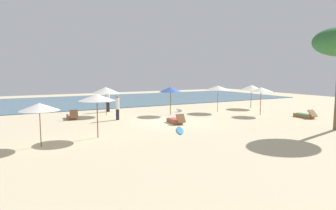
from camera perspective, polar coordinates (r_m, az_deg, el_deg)
The scene contains 16 objects.
ground_plane at distance 20.39m, azimuth 0.39°, elevation -3.38°, with size 60.00×60.00×0.00m, color beige.
ocean_water at distance 36.10m, azimuth -12.71°, elevation 0.86°, with size 48.00×16.00×0.06m, color #476B7F.
umbrella_0 at distance 29.22m, azimuth 15.99°, elevation 3.29°, with size 2.21×2.21×2.22m.
umbrella_1 at distance 23.76m, azimuth 0.48°, elevation 3.04°, with size 1.87×1.87×2.27m.
umbrella_2 at distance 24.77m, azimuth 17.72°, elevation 2.90°, with size 1.84×1.84×2.25m.
umbrella_3 at distance 14.82m, azimuth -23.86°, elevation -0.34°, with size 1.82×1.82×2.06m.
umbrella_4 at distance 15.82m, azimuth -13.73°, elevation 1.44°, with size 1.92×1.92×2.34m.
umbrella_5 at distance 25.77m, azimuth 9.73°, elevation 3.33°, with size 2.08×2.08×2.30m.
umbrella_6 at distance 23.92m, azimuth -12.07°, elevation 2.88°, with size 2.16×2.16×2.29m.
lounger_0 at distance 19.91m, azimuth 1.40°, elevation -3.11°, with size 0.77×1.73×0.71m.
lounger_1 at distance 24.67m, azimuth 25.12°, elevation -1.85°, with size 0.72×1.75×0.67m.
lounger_2 at distance 22.95m, azimuth -18.32°, elevation -2.15°, with size 0.73×1.68×0.74m.
person_0 at distance 21.57m, azimuth -9.85°, elevation -0.42°, with size 0.40×0.40×1.81m.
person_1 at distance 26.10m, azimuth -11.68°, elevation 0.87°, with size 0.36×0.36×1.95m.
dog at distance 25.63m, azimuth 2.33°, elevation -0.97°, with size 0.67×0.38×0.31m.
surfboard at distance 17.47m, azimuth 2.34°, elevation -4.95°, with size 1.45×2.24×0.07m.
Camera 1 is at (-9.67, -17.60, 3.52)m, focal length 31.19 mm.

